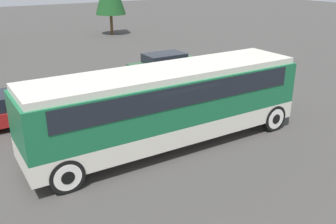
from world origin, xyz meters
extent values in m
plane|color=#423F3D|center=(0.00, 0.00, 0.00)|extent=(120.00, 120.00, 0.00)
cube|color=silver|center=(0.00, 0.00, 0.79)|extent=(10.34, 2.41, 0.67)
cube|color=#19663D|center=(0.00, 0.00, 1.91)|extent=(10.34, 2.41, 1.57)
cube|color=black|center=(0.00, 0.00, 2.29)|extent=(9.10, 2.45, 0.70)
cube|color=beige|center=(0.00, 0.00, 2.80)|extent=(10.13, 2.22, 0.22)
cube|color=#19663D|center=(5.02, 0.00, 1.68)|extent=(0.36, 2.31, 1.79)
cylinder|color=black|center=(4.32, -1.10, 0.53)|extent=(1.07, 0.28, 1.07)
cylinder|color=silver|center=(4.32, -1.10, 0.53)|extent=(0.83, 0.30, 0.83)
cylinder|color=black|center=(4.32, -1.10, 0.53)|extent=(0.40, 0.32, 0.40)
cylinder|color=black|center=(4.32, 1.10, 0.53)|extent=(1.07, 0.28, 1.07)
cylinder|color=silver|center=(4.32, 1.10, 0.53)|extent=(0.83, 0.30, 0.83)
cylinder|color=black|center=(4.32, 1.10, 0.53)|extent=(0.40, 0.32, 0.40)
cylinder|color=black|center=(-4.16, -1.10, 0.53)|extent=(1.07, 0.28, 1.07)
cylinder|color=silver|center=(-4.16, -1.10, 0.53)|extent=(0.83, 0.30, 0.83)
cylinder|color=black|center=(-4.16, -1.10, 0.53)|extent=(0.40, 0.32, 0.40)
cylinder|color=black|center=(-4.16, 1.10, 0.53)|extent=(1.07, 0.28, 1.07)
cylinder|color=silver|center=(-4.16, 1.10, 0.53)|extent=(0.83, 0.30, 0.83)
cylinder|color=black|center=(-4.16, 1.10, 0.53)|extent=(0.40, 0.32, 0.40)
cube|color=maroon|center=(-4.47, 5.09, 0.54)|extent=(4.36, 1.81, 0.57)
cube|color=black|center=(-4.64, 5.09, 1.12)|extent=(2.27, 1.63, 0.58)
cylinder|color=black|center=(-2.77, 4.27, 0.34)|extent=(0.69, 0.22, 0.69)
cylinder|color=black|center=(-2.77, 4.27, 0.34)|extent=(0.26, 0.26, 0.26)
cylinder|color=black|center=(-2.77, 5.91, 0.34)|extent=(0.69, 0.22, 0.69)
cylinder|color=black|center=(-2.77, 5.91, 0.34)|extent=(0.26, 0.26, 0.26)
cube|color=#2D5638|center=(4.91, 8.01, 0.58)|extent=(4.56, 1.73, 0.66)
cube|color=black|center=(4.73, 8.01, 1.18)|extent=(2.37, 1.55, 0.52)
cylinder|color=black|center=(6.73, 7.24, 0.34)|extent=(0.67, 0.22, 0.67)
cylinder|color=black|center=(6.73, 7.24, 0.34)|extent=(0.25, 0.26, 0.25)
cylinder|color=black|center=(6.73, 8.78, 0.34)|extent=(0.67, 0.22, 0.67)
cylinder|color=black|center=(6.73, 8.78, 0.34)|extent=(0.25, 0.26, 0.25)
cylinder|color=black|center=(3.10, 7.24, 0.34)|extent=(0.67, 0.22, 0.67)
cylinder|color=black|center=(3.10, 7.24, 0.34)|extent=(0.25, 0.26, 0.25)
cylinder|color=black|center=(3.10, 8.78, 0.34)|extent=(0.67, 0.22, 0.67)
cylinder|color=black|center=(3.10, 8.78, 0.34)|extent=(0.25, 0.26, 0.25)
cylinder|color=brown|center=(8.44, 24.12, 0.97)|extent=(0.28, 0.28, 1.94)
camera|label=1|loc=(-6.65, -10.68, 6.16)|focal=40.00mm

